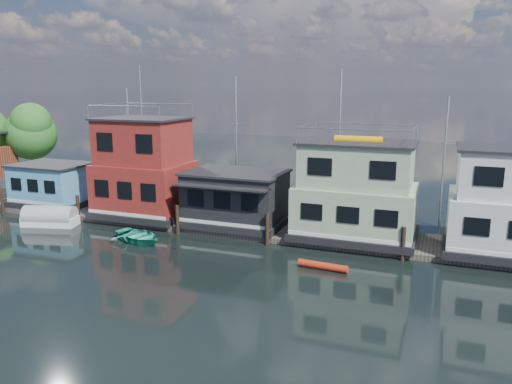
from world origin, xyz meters
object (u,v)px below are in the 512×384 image
at_px(houseboat_dark, 236,198).
at_px(houseboat_green, 356,192).
at_px(red_kayak, 323,266).
at_px(houseboat_blue, 53,184).
at_px(houseboat_red, 144,170).
at_px(dinghy_teal, 138,236).
at_px(tarp_runabout, 50,218).

relative_size(houseboat_dark, houseboat_green, 0.88).
xyz_separation_m(houseboat_green, red_kayak, (-0.80, -6.10, -3.33)).
relative_size(houseboat_blue, houseboat_red, 0.54).
height_order(houseboat_red, red_kayak, houseboat_red).
bearing_deg(dinghy_teal, houseboat_blue, 85.52).
distance_m(houseboat_blue, houseboat_green, 26.53).
xyz_separation_m(houseboat_red, tarp_runabout, (-5.95, -4.35, -3.48)).
relative_size(houseboat_red, dinghy_teal, 2.88).
height_order(houseboat_red, houseboat_green, houseboat_red).
height_order(houseboat_green, dinghy_teal, houseboat_green).
bearing_deg(red_kayak, tarp_runabout, 179.98).
xyz_separation_m(houseboat_green, dinghy_teal, (-14.15, -5.44, -3.12)).
distance_m(houseboat_green, red_kayak, 6.99).
distance_m(houseboat_red, houseboat_green, 17.01).
height_order(houseboat_green, tarp_runabout, houseboat_green).
bearing_deg(tarp_runabout, houseboat_red, 21.27).
distance_m(houseboat_green, tarp_runabout, 23.55).
distance_m(houseboat_red, red_kayak, 17.74).
relative_size(houseboat_dark, dinghy_teal, 1.79).
height_order(houseboat_red, houseboat_dark, houseboat_red).
bearing_deg(dinghy_teal, red_kayak, -73.54).
bearing_deg(houseboat_blue, red_kayak, -13.34).
distance_m(houseboat_red, houseboat_dark, 8.18).
distance_m(houseboat_blue, dinghy_teal, 13.61).
height_order(houseboat_blue, red_kayak, houseboat_blue).
relative_size(houseboat_green, red_kayak, 2.76).
bearing_deg(houseboat_green, red_kayak, -97.46).
bearing_deg(tarp_runabout, houseboat_green, -4.16).
xyz_separation_m(tarp_runabout, dinghy_teal, (8.80, -1.09, -0.20)).
xyz_separation_m(houseboat_blue, red_kayak, (25.70, -6.10, -1.98)).
bearing_deg(houseboat_red, houseboat_dark, -0.14).
height_order(houseboat_dark, tarp_runabout, houseboat_dark).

